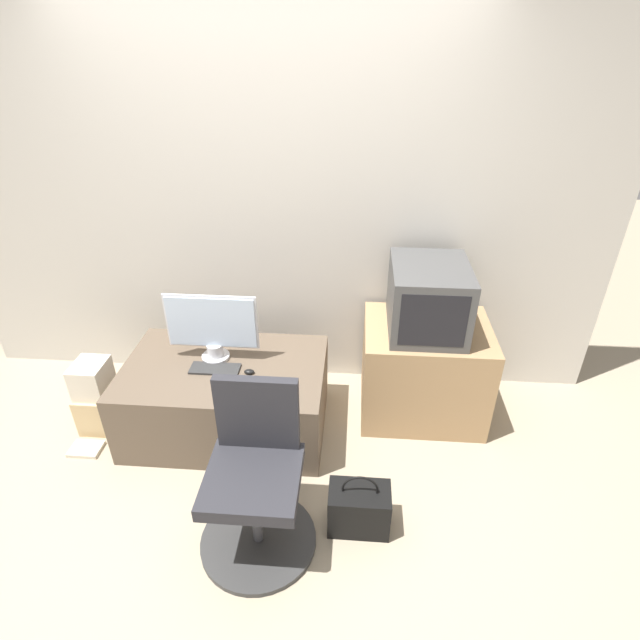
{
  "coord_description": "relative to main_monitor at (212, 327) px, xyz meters",
  "views": [
    {
      "loc": [
        0.54,
        -1.75,
        2.29
      ],
      "look_at": [
        0.34,
        0.85,
        0.73
      ],
      "focal_mm": 28.0,
      "sensor_mm": 36.0,
      "label": 1
    }
  ],
  "objects": [
    {
      "name": "desk",
      "position": [
        0.07,
        -0.09,
        -0.47
      ],
      "size": [
        1.24,
        0.79,
        0.48
      ],
      "color": "brown",
      "rests_on": "ground_plane"
    },
    {
      "name": "office_chair",
      "position": [
        0.41,
        -0.88,
        -0.34
      ],
      "size": [
        0.59,
        0.59,
        0.9
      ],
      "color": "#333333",
      "rests_on": "ground_plane"
    },
    {
      "name": "crt_tv",
      "position": [
        1.3,
        0.18,
        0.15
      ],
      "size": [
        0.46,
        0.55,
        0.42
      ],
      "color": "#474747",
      "rests_on": "side_stand"
    },
    {
      "name": "ground_plane",
      "position": [
        0.31,
        -0.76,
        -0.71
      ],
      "size": [
        12.0,
        12.0,
        0.0
      ],
      "primitive_type": "plane",
      "color": "tan"
    },
    {
      "name": "mouse",
      "position": [
        0.24,
        -0.15,
        -0.21
      ],
      "size": [
        0.06,
        0.04,
        0.03
      ],
      "color": "black",
      "rests_on": "desk"
    },
    {
      "name": "main_monitor",
      "position": [
        0.0,
        0.0,
        0.0
      ],
      "size": [
        0.56,
        0.17,
        0.44
      ],
      "color": "silver",
      "rests_on": "desk"
    },
    {
      "name": "handbag",
      "position": [
        0.92,
        -0.79,
        -0.58
      ],
      "size": [
        0.32,
        0.19,
        0.37
      ],
      "color": "black",
      "rests_on": "ground_plane"
    },
    {
      "name": "cardboard_box_upper",
      "position": [
        -0.77,
        -0.13,
        -0.33
      ],
      "size": [
        0.2,
        0.23,
        0.22
      ],
      "color": "beige",
      "rests_on": "cardboard_box_lower"
    },
    {
      "name": "side_stand",
      "position": [
        1.32,
        0.19,
        -0.38
      ],
      "size": [
        0.79,
        0.63,
        0.65
      ],
      "color": "#A37F56",
      "rests_on": "ground_plane"
    },
    {
      "name": "cardboard_box_lower",
      "position": [
        -0.77,
        -0.13,
        -0.58
      ],
      "size": [
        0.21,
        0.27,
        0.26
      ],
      "color": "#D1B27F",
      "rests_on": "ground_plane"
    },
    {
      "name": "wall_back",
      "position": [
        0.31,
        0.57,
        0.59
      ],
      "size": [
        4.4,
        0.05,
        2.6
      ],
      "color": "beige",
      "rests_on": "ground_plane"
    },
    {
      "name": "book",
      "position": [
        -0.78,
        -0.38,
        -0.7
      ],
      "size": [
        0.19,
        0.14,
        0.02
      ],
      "color": "beige",
      "rests_on": "ground_plane"
    },
    {
      "name": "keyboard",
      "position": [
        0.03,
        -0.13,
        -0.22
      ],
      "size": [
        0.3,
        0.12,
        0.01
      ],
      "color": "#2D2D2D",
      "rests_on": "desk"
    }
  ]
}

